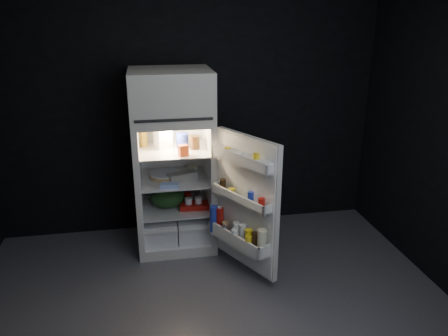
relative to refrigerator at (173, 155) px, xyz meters
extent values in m
cube|color=#58585D|center=(0.20, -1.32, -0.96)|extent=(4.00, 3.40, 0.00)
cube|color=black|center=(0.20, 0.38, 0.39)|extent=(4.00, 0.00, 2.70)
cube|color=black|center=(0.20, -3.02, 0.39)|extent=(4.00, 0.00, 2.70)
cube|color=silver|center=(0.00, -0.02, -0.91)|extent=(0.76, 0.70, 0.10)
cube|color=silver|center=(-0.35, -0.02, -0.26)|extent=(0.05, 0.70, 1.20)
cube|color=silver|center=(0.36, -0.02, -0.26)|extent=(0.05, 0.70, 1.20)
cube|color=white|center=(0.00, 0.30, -0.26)|extent=(0.66, 0.05, 1.20)
cube|color=silver|center=(0.00, -0.02, 0.37)|extent=(0.76, 0.70, 0.06)
cube|color=silver|center=(0.00, -0.02, 0.61)|extent=(0.76, 0.70, 0.42)
cube|color=black|center=(0.00, -0.38, 0.43)|extent=(0.68, 0.01, 0.02)
cube|color=white|center=(-0.33, -0.05, -0.26)|extent=(0.01, 0.65, 1.20)
cube|color=white|center=(0.33, -0.05, -0.26)|extent=(0.01, 0.65, 1.20)
cube|color=white|center=(0.00, -0.05, 0.34)|extent=(0.66, 0.65, 0.01)
cube|color=white|center=(0.00, -0.05, -0.85)|extent=(0.66, 0.65, 0.01)
cube|color=white|center=(0.00, -0.05, 0.06)|extent=(0.65, 0.63, 0.01)
cube|color=white|center=(0.00, -0.05, -0.24)|extent=(0.65, 0.63, 0.01)
cube|color=white|center=(0.00, -0.05, -0.54)|extent=(0.65, 0.63, 0.01)
cube|color=white|center=(-0.16, -0.03, -0.74)|extent=(0.32, 0.59, 0.22)
cube|color=white|center=(0.17, -0.03, -0.74)|extent=(0.32, 0.59, 0.22)
cube|color=white|center=(-0.16, -0.35, -0.65)|extent=(0.32, 0.02, 0.03)
cube|color=white|center=(0.17, -0.35, -0.65)|extent=(0.32, 0.02, 0.03)
cube|color=#FFE5B2|center=(0.00, -0.10, 0.32)|extent=(0.14, 0.14, 0.02)
cube|color=silver|center=(0.58, -0.69, -0.26)|extent=(0.41, 0.69, 1.22)
cube|color=white|center=(0.56, -0.71, -0.26)|extent=(0.35, 0.63, 1.18)
cube|color=white|center=(0.52, -0.73, 0.11)|extent=(0.41, 0.64, 0.02)
cube|color=white|center=(0.49, -0.74, 0.15)|extent=(0.34, 0.61, 0.10)
cube|color=white|center=(0.68, -1.01, 0.15)|extent=(0.09, 0.06, 0.10)
cube|color=white|center=(0.36, -0.44, 0.15)|extent=(0.09, 0.06, 0.10)
cube|color=white|center=(0.52, -0.73, -0.22)|extent=(0.42, 0.64, 0.02)
cube|color=white|center=(0.48, -0.75, -0.19)|extent=(0.34, 0.61, 0.09)
cube|color=white|center=(0.68, -1.02, -0.19)|extent=(0.10, 0.07, 0.09)
cube|color=white|center=(0.36, -0.44, -0.19)|extent=(0.10, 0.07, 0.09)
cube|color=white|center=(0.50, -0.74, -0.63)|extent=(0.45, 0.66, 0.02)
cube|color=white|center=(0.45, -0.77, -0.57)|extent=(0.34, 0.61, 0.13)
cube|color=white|center=(0.66, -1.03, -0.57)|extent=(0.13, 0.08, 0.13)
cube|color=white|center=(0.34, -0.45, -0.57)|extent=(0.13, 0.08, 0.13)
cube|color=white|center=(0.52, -0.73, 0.21)|extent=(0.40, 0.62, 0.02)
cylinder|color=yellow|center=(0.61, -0.88, 0.19)|extent=(0.08, 0.08, 0.13)
cylinder|color=silver|center=(0.54, -0.76, 0.17)|extent=(0.08, 0.08, 0.10)
cylinder|color=yellow|center=(0.44, -0.57, 0.17)|extent=(0.08, 0.08, 0.10)
cylinder|color=#A4150E|center=(0.64, -0.96, -0.16)|extent=(0.08, 0.08, 0.11)
cylinder|color=#1E32A3|center=(0.58, -0.84, -0.15)|extent=(0.07, 0.07, 0.12)
cylinder|color=yellow|center=(0.46, -0.62, -0.18)|extent=(0.08, 0.08, 0.07)
cylinder|color=#33200E|center=(0.40, -0.52, -0.15)|extent=(0.08, 0.08, 0.12)
cylinder|color=beige|center=(0.65, -1.00, -0.49)|extent=(0.10, 0.10, 0.25)
cylinder|color=#33200E|center=(0.61, -0.93, -0.52)|extent=(0.08, 0.08, 0.19)
cylinder|color=yellow|center=(0.57, -0.86, -0.52)|extent=(0.09, 0.09, 0.18)
cylinder|color=silver|center=(0.53, -0.79, -0.52)|extent=(0.09, 0.09, 0.20)
cylinder|color=silver|center=(0.49, -0.72, -0.52)|extent=(0.09, 0.09, 0.19)
cylinder|color=tan|center=(0.41, -0.58, -0.55)|extent=(0.09, 0.09, 0.13)
cylinder|color=#A4150E|center=(0.38, -0.51, -0.49)|extent=(0.10, 0.10, 0.24)
cylinder|color=yellow|center=(0.55, -0.91, -0.54)|extent=(0.08, 0.08, 0.15)
cylinder|color=silver|center=(0.47, -0.76, -0.55)|extent=(0.08, 0.08, 0.14)
cylinder|color=#B7B7BC|center=(0.40, -0.63, -0.55)|extent=(0.08, 0.08, 0.12)
cylinder|color=#1E32A3|center=(0.32, -0.49, -0.49)|extent=(0.10, 0.10, 0.26)
cylinder|color=white|center=(0.38, -0.51, -0.37)|extent=(0.05, 0.05, 0.02)
cube|color=white|center=(-0.09, 0.02, 0.19)|extent=(0.18, 0.18, 0.24)
cylinder|color=#1E32A3|center=(0.10, 0.00, 0.14)|extent=(0.15, 0.15, 0.14)
cylinder|color=#33200E|center=(0.21, -0.07, 0.14)|extent=(0.12, 0.12, 0.13)
cylinder|color=#AE7F1B|center=(-0.27, 0.10, 0.18)|extent=(0.10, 0.10, 0.22)
cube|color=#EA501B|center=(0.08, -0.26, 0.12)|extent=(0.10, 0.09, 0.10)
cube|color=gray|center=(0.08, -0.10, -0.19)|extent=(0.30, 0.19, 0.07)
cylinder|color=tan|center=(-0.08, -0.01, -0.21)|extent=(0.34, 0.34, 0.04)
cube|color=#94B0E6|center=(-0.06, -0.28, -0.21)|extent=(0.18, 0.11, 0.04)
cube|color=beige|center=(0.20, 0.15, -0.20)|extent=(0.12, 0.11, 0.05)
ellipsoid|color=#193815|center=(-0.08, -0.05, -0.43)|extent=(0.42, 0.39, 0.20)
cube|color=#A4150E|center=(0.19, -0.13, -0.50)|extent=(0.30, 0.18, 0.05)
cylinder|color=#A4150E|center=(0.14, 0.07, -0.48)|extent=(0.09, 0.09, 0.09)
cylinder|color=#B7B7BC|center=(0.24, 0.12, -0.48)|extent=(0.08, 0.08, 0.09)
camera|label=1|loc=(-0.23, -4.09, 1.33)|focal=35.00mm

